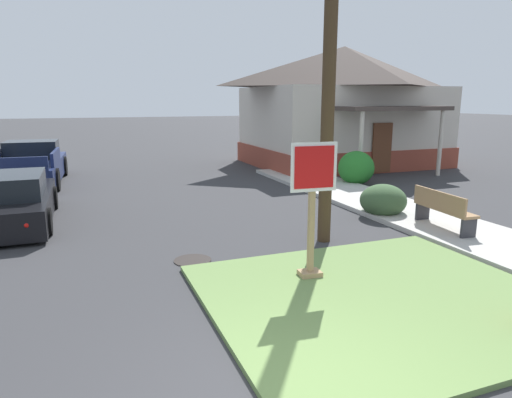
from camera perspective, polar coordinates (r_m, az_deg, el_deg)
grass_corner_patch at (r=7.25m, az=15.30°, el=-11.79°), size 5.12×4.54×0.08m
sidewalk_strip at (r=12.48m, az=18.36°, el=-1.70°), size 2.20×16.15×0.12m
stop_sign at (r=7.39m, az=7.04°, el=-1.53°), size 0.78×0.31×2.22m
manhole_cover at (r=8.66m, az=-7.96°, el=-7.63°), size 0.70×0.70×0.02m
parked_sedan_black at (r=12.39m, az=-28.39°, el=-0.37°), size 1.90×4.42×1.25m
pickup_truck_navy at (r=18.15m, az=-26.42°, el=3.66°), size 2.33×5.66×1.48m
street_bench at (r=10.97m, az=22.35°, el=-1.02°), size 0.55×1.73×0.85m
corner_house at (r=21.67m, az=10.85°, el=11.50°), size 8.57×7.73×5.30m
shrub_near_porch at (r=16.48m, az=12.45°, el=3.83°), size 1.27×1.27×1.20m
shrub_by_curb at (r=12.14m, az=15.66°, el=-0.17°), size 1.18×1.18×0.84m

